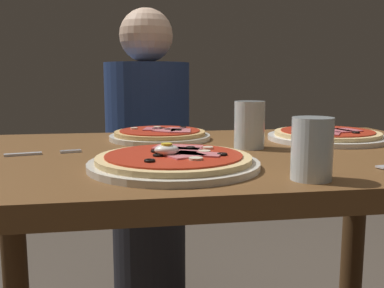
{
  "coord_description": "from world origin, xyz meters",
  "views": [
    {
      "loc": [
        -0.21,
        -0.95,
        0.93
      ],
      "look_at": [
        -0.07,
        -0.08,
        0.8
      ],
      "focal_mm": 41.23,
      "sensor_mm": 36.0,
      "label": 1
    }
  ],
  "objects_px": {
    "dining_table": "(217,209)",
    "water_glass_near": "(249,128)",
    "pizza_across_right": "(160,135)",
    "diner_person": "(148,172)",
    "water_glass_far": "(312,153)",
    "fork": "(37,153)",
    "pizza_foreground": "(174,161)",
    "pizza_across_left": "(327,135)"
  },
  "relations": [
    {
      "from": "dining_table",
      "to": "water_glass_far",
      "type": "relative_size",
      "value": 11.48
    },
    {
      "from": "pizza_foreground",
      "to": "water_glass_far",
      "type": "height_order",
      "value": "water_glass_far"
    },
    {
      "from": "dining_table",
      "to": "diner_person",
      "type": "bearing_deg",
      "value": 98.32
    },
    {
      "from": "dining_table",
      "to": "water_glass_near",
      "type": "xyz_separation_m",
      "value": [
        0.08,
        0.03,
        0.18
      ]
    },
    {
      "from": "pizza_across_left",
      "to": "water_glass_near",
      "type": "height_order",
      "value": "water_glass_near"
    },
    {
      "from": "pizza_across_right",
      "to": "water_glass_near",
      "type": "relative_size",
      "value": 2.44
    },
    {
      "from": "diner_person",
      "to": "pizza_across_right",
      "type": "bearing_deg",
      "value": 89.95
    },
    {
      "from": "water_glass_near",
      "to": "diner_person",
      "type": "distance_m",
      "value": 0.78
    },
    {
      "from": "pizza_across_right",
      "to": "water_glass_far",
      "type": "relative_size",
      "value": 2.63
    },
    {
      "from": "pizza_across_right",
      "to": "fork",
      "type": "height_order",
      "value": "pizza_across_right"
    },
    {
      "from": "pizza_across_right",
      "to": "water_glass_far",
      "type": "distance_m",
      "value": 0.53
    },
    {
      "from": "pizza_across_left",
      "to": "water_glass_far",
      "type": "height_order",
      "value": "water_glass_far"
    },
    {
      "from": "water_glass_far",
      "to": "fork",
      "type": "height_order",
      "value": "water_glass_far"
    },
    {
      "from": "pizza_across_right",
      "to": "fork",
      "type": "relative_size",
      "value": 1.69
    },
    {
      "from": "pizza_foreground",
      "to": "diner_person",
      "type": "distance_m",
      "value": 0.93
    },
    {
      "from": "diner_person",
      "to": "pizza_foreground",
      "type": "bearing_deg",
      "value": 89.45
    },
    {
      "from": "dining_table",
      "to": "pizza_across_right",
      "type": "xyz_separation_m",
      "value": [
        -0.11,
        0.2,
        0.15
      ]
    },
    {
      "from": "water_glass_far",
      "to": "diner_person",
      "type": "relative_size",
      "value": 0.09
    },
    {
      "from": "pizza_across_left",
      "to": "diner_person",
      "type": "relative_size",
      "value": 0.26
    },
    {
      "from": "water_glass_near",
      "to": "water_glass_far",
      "type": "distance_m",
      "value": 0.32
    },
    {
      "from": "water_glass_near",
      "to": "pizza_across_left",
      "type": "bearing_deg",
      "value": 21.58
    },
    {
      "from": "pizza_across_right",
      "to": "diner_person",
      "type": "bearing_deg",
      "value": 89.95
    },
    {
      "from": "pizza_across_left",
      "to": "water_glass_far",
      "type": "xyz_separation_m",
      "value": [
        -0.23,
        -0.41,
        0.03
      ]
    },
    {
      "from": "pizza_across_right",
      "to": "dining_table",
      "type": "bearing_deg",
      "value": -61.59
    },
    {
      "from": "water_glass_far",
      "to": "pizza_foreground",
      "type": "bearing_deg",
      "value": 148.28
    },
    {
      "from": "water_glass_near",
      "to": "fork",
      "type": "height_order",
      "value": "water_glass_near"
    },
    {
      "from": "diner_person",
      "to": "water_glass_far",
      "type": "bearing_deg",
      "value": 100.83
    },
    {
      "from": "pizza_across_right",
      "to": "diner_person",
      "type": "distance_m",
      "value": 0.58
    },
    {
      "from": "water_glass_far",
      "to": "fork",
      "type": "distance_m",
      "value": 0.57
    },
    {
      "from": "pizza_foreground",
      "to": "pizza_across_left",
      "type": "bearing_deg",
      "value": 33.19
    },
    {
      "from": "dining_table",
      "to": "pizza_across_right",
      "type": "relative_size",
      "value": 4.36
    },
    {
      "from": "dining_table",
      "to": "pizza_across_left",
      "type": "xyz_separation_m",
      "value": [
        0.32,
        0.12,
        0.15
      ]
    },
    {
      "from": "pizza_foreground",
      "to": "pizza_across_right",
      "type": "relative_size",
      "value": 1.18
    },
    {
      "from": "dining_table",
      "to": "pizza_foreground",
      "type": "height_order",
      "value": "pizza_foreground"
    },
    {
      "from": "fork",
      "to": "diner_person",
      "type": "distance_m",
      "value": 0.8
    },
    {
      "from": "dining_table",
      "to": "fork",
      "type": "distance_m",
      "value": 0.41
    },
    {
      "from": "dining_table",
      "to": "water_glass_far",
      "type": "distance_m",
      "value": 0.35
    },
    {
      "from": "pizza_across_right",
      "to": "water_glass_near",
      "type": "xyz_separation_m",
      "value": [
        0.19,
        -0.17,
        0.03
      ]
    },
    {
      "from": "pizza_across_right",
      "to": "water_glass_near",
      "type": "bearing_deg",
      "value": -42.53
    },
    {
      "from": "pizza_foreground",
      "to": "water_glass_far",
      "type": "relative_size",
      "value": 3.11
    },
    {
      "from": "dining_table",
      "to": "diner_person",
      "type": "xyz_separation_m",
      "value": [
        -0.11,
        0.74,
        -0.07
      ]
    },
    {
      "from": "dining_table",
      "to": "pizza_across_left",
      "type": "relative_size",
      "value": 3.79
    }
  ]
}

